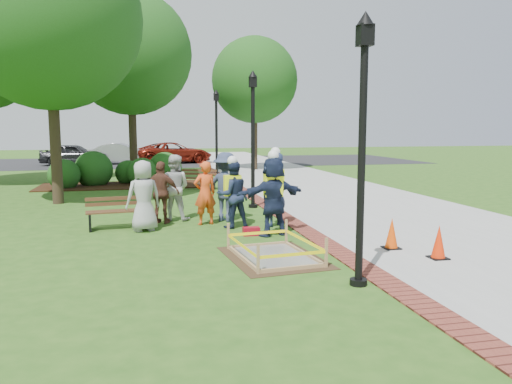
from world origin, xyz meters
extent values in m
plane|color=#285116|center=(0.00, 0.00, 0.00)|extent=(100.00, 100.00, 0.00)
cube|color=#9E9E99|center=(5.00, 10.00, 0.01)|extent=(6.00, 60.00, 0.02)
cube|color=maroon|center=(1.75, 10.00, 0.01)|extent=(0.50, 60.00, 0.03)
cube|color=#381E0F|center=(-3.00, 12.00, 0.02)|extent=(7.00, 3.00, 0.05)
cube|color=black|center=(0.00, 27.00, 0.00)|extent=(36.00, 12.00, 0.01)
cube|color=#47331E|center=(0.34, -1.08, 0.00)|extent=(1.94, 2.47, 0.01)
cube|color=gray|center=(0.34, -1.08, 0.02)|extent=(1.39, 1.92, 0.04)
cube|color=tan|center=(0.34, -1.08, 0.04)|extent=(1.52, 2.05, 0.08)
cube|color=tan|center=(0.34, -1.08, 0.28)|extent=(1.55, 2.08, 0.55)
cube|color=yellow|center=(0.34, -1.08, 0.30)|extent=(1.50, 2.03, 0.06)
cube|color=brown|center=(-2.78, 2.48, 0.45)|extent=(1.50, 0.59, 0.04)
cube|color=brown|center=(-2.81, 2.71, 0.67)|extent=(1.46, 0.20, 0.23)
cube|color=black|center=(-2.78, 2.48, 0.21)|extent=(1.37, 0.63, 0.43)
cube|color=brown|center=(0.05, 10.09, 0.46)|extent=(1.54, 0.97, 0.04)
cube|color=brown|center=(0.14, 10.31, 0.68)|extent=(1.39, 0.60, 0.24)
cube|color=black|center=(0.05, 10.09, 0.22)|extent=(1.43, 0.97, 0.44)
cube|color=black|center=(3.40, -1.87, 0.02)|extent=(0.34, 0.34, 0.04)
cone|color=red|center=(3.40, -1.87, 0.36)|extent=(0.27, 0.27, 0.62)
cube|color=black|center=(2.91, -0.94, 0.02)|extent=(0.33, 0.33, 0.04)
cone|color=#E84707|center=(2.91, -0.94, 0.35)|extent=(0.26, 0.26, 0.62)
cube|color=black|center=(3.95, 11.25, 0.02)|extent=(0.34, 0.34, 0.05)
cone|color=#F85107|center=(3.95, 11.25, 0.36)|extent=(0.27, 0.27, 0.63)
cube|color=maroon|center=(0.34, 1.01, 0.10)|extent=(0.39, 0.22, 0.19)
cylinder|color=black|center=(1.25, -3.00, 1.90)|extent=(0.12, 0.12, 3.80)
cube|color=black|center=(1.25, -3.00, 3.90)|extent=(0.22, 0.22, 0.32)
cone|color=black|center=(1.25, -3.00, 4.15)|extent=(0.28, 0.28, 0.22)
cylinder|color=black|center=(1.25, -3.00, 0.05)|extent=(0.28, 0.28, 0.10)
cylinder|color=black|center=(1.25, 5.00, 1.90)|extent=(0.12, 0.12, 3.80)
cube|color=black|center=(1.25, 5.00, 3.90)|extent=(0.22, 0.22, 0.32)
cone|color=black|center=(1.25, 5.00, 4.15)|extent=(0.28, 0.28, 0.22)
cylinder|color=black|center=(1.25, 5.00, 0.05)|extent=(0.28, 0.28, 0.10)
cylinder|color=black|center=(1.25, 13.00, 1.90)|extent=(0.12, 0.12, 3.80)
cube|color=black|center=(1.25, 13.00, 3.90)|extent=(0.22, 0.22, 0.32)
cone|color=black|center=(1.25, 13.00, 4.15)|extent=(0.28, 0.28, 0.22)
cylinder|color=black|center=(1.25, 13.00, 0.05)|extent=(0.28, 0.28, 0.10)
cylinder|color=#3D2D1E|center=(-4.90, 7.26, 2.47)|extent=(0.35, 0.35, 4.93)
sphere|color=#1F4C15|center=(-4.90, 7.26, 5.99)|extent=(5.87, 5.87, 5.87)
cylinder|color=#3D2D1E|center=(-2.57, 14.66, 2.47)|extent=(0.37, 0.37, 4.93)
sphere|color=#1F4C15|center=(-2.57, 14.66, 5.99)|extent=(5.80, 5.80, 5.80)
cylinder|color=#3D2D1E|center=(4.37, 18.93, 2.17)|extent=(0.35, 0.35, 4.34)
sphere|color=#1F4C15|center=(4.37, 18.93, 5.28)|extent=(5.04, 5.04, 5.04)
sphere|color=#1F4C15|center=(-5.33, 11.58, 0.00)|extent=(1.32, 1.32, 1.32)
sphere|color=#1F4C15|center=(-4.23, 12.39, 0.00)|extent=(1.63, 1.63, 1.63)
sphere|color=#1F4C15|center=(-2.17, 12.08, 0.00)|extent=(1.30, 1.30, 1.30)
sphere|color=#1F4C15|center=(-1.17, 12.63, 0.00)|extent=(1.53, 1.53, 1.53)
sphere|color=#1F4C15|center=(-2.81, 12.89, 0.00)|extent=(1.14, 1.14, 1.14)
imported|color=#9E9E9E|center=(-2.11, 2.07, 0.87)|extent=(0.64, 0.51, 1.73)
imported|color=#EC4D1B|center=(-0.55, 2.56, 0.82)|extent=(0.59, 0.46, 1.65)
imported|color=silver|center=(-1.29, 3.38, 0.89)|extent=(0.67, 0.55, 1.79)
imported|color=#573023|center=(-1.64, 2.97, 0.82)|extent=(0.61, 0.51, 1.64)
imported|color=#303A55|center=(0.05, 2.91, 0.93)|extent=(0.71, 0.65, 1.86)
imported|color=#1A2843|center=(0.84, 0.90, 0.93)|extent=(0.67, 0.52, 1.85)
cube|color=#E4F915|center=(0.84, 0.90, 1.19)|extent=(0.42, 0.26, 0.52)
sphere|color=white|center=(0.84, 0.90, 1.88)|extent=(0.25, 0.25, 0.25)
imported|color=#182040|center=(1.17, 1.98, 0.94)|extent=(0.71, 0.62, 1.88)
cube|color=#E4F915|center=(1.17, 1.98, 1.20)|extent=(0.42, 0.26, 0.52)
sphere|color=white|center=(1.17, 1.98, 1.90)|extent=(0.25, 0.25, 0.25)
imported|color=#16253A|center=(0.08, 2.02, 0.83)|extent=(0.59, 0.43, 1.67)
cube|color=#E4F915|center=(0.08, 2.02, 1.07)|extent=(0.42, 0.26, 0.52)
sphere|color=white|center=(0.08, 2.02, 1.69)|extent=(0.25, 0.25, 0.25)
imported|color=#29292C|center=(-6.62, 24.76, 0.00)|extent=(2.78, 5.10, 1.58)
imported|color=#A2A1A6|center=(-3.59, 25.27, 0.00)|extent=(2.60, 5.01, 1.57)
imported|color=maroon|center=(-0.01, 25.43, 0.00)|extent=(2.98, 5.22, 1.60)
camera|label=1|loc=(-2.06, -10.22, 2.52)|focal=35.00mm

